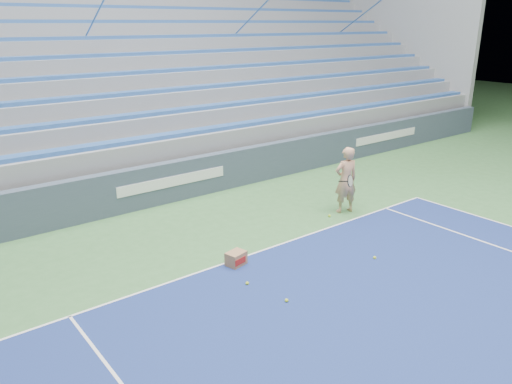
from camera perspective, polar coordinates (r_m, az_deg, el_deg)
sponsor_barrier at (r=13.65m, az=-9.72°, el=1.19°), size 30.00×0.32×1.10m
bleachers at (r=18.42m, az=-18.79°, el=10.77°), size 31.00×9.15×7.30m
tennis_player at (r=12.76m, az=10.23°, el=1.36°), size 0.96×0.90×1.71m
ball_box at (r=10.06m, az=-2.29°, el=-7.62°), size 0.43×0.37×0.29m
tennis_ball_0 at (r=12.63m, az=8.38°, el=-2.70°), size 0.07×0.07×0.07m
tennis_ball_1 at (r=9.40m, az=-1.02°, el=-10.39°), size 0.07×0.07×0.07m
tennis_ball_2 at (r=10.62m, az=13.41°, el=-7.31°), size 0.07×0.07×0.07m
tennis_ball_3 at (r=8.89m, az=3.51°, el=-12.27°), size 0.07×0.07×0.07m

